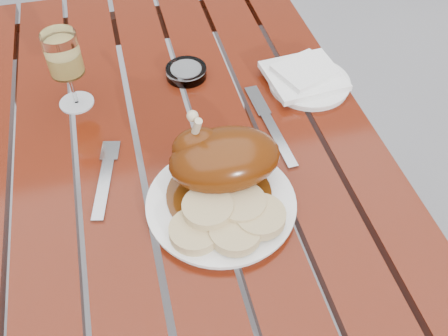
% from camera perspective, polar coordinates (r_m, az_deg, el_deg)
% --- Properties ---
extents(ground, '(60.00, 60.00, 0.00)m').
position_cam_1_polar(ground, '(1.58, -4.06, -16.71)').
color(ground, slate).
rests_on(ground, ground).
extents(table, '(0.80, 1.20, 0.75)m').
position_cam_1_polar(table, '(1.25, -4.97, -9.35)').
color(table, '#651B0C').
rests_on(table, ground).
extents(dinner_plate, '(0.33, 0.33, 0.02)m').
position_cam_1_polar(dinner_plate, '(0.84, -0.33, -4.18)').
color(dinner_plate, white).
rests_on(dinner_plate, table).
extents(roast_duck, '(0.20, 0.18, 0.14)m').
position_cam_1_polar(roast_duck, '(0.83, -0.39, 1.03)').
color(roast_duck, '#4F2409').
rests_on(roast_duck, dinner_plate).
extents(bread_dumplings, '(0.19, 0.13, 0.03)m').
position_cam_1_polar(bread_dumplings, '(0.80, 0.43, -5.74)').
color(bread_dumplings, tan).
rests_on(bread_dumplings, dinner_plate).
extents(wine_glass, '(0.09, 0.09, 0.16)m').
position_cam_1_polar(wine_glass, '(1.03, -17.43, 10.54)').
color(wine_glass, '#E7CC69').
rests_on(wine_glass, table).
extents(side_plate, '(0.21, 0.21, 0.01)m').
position_cam_1_polar(side_plate, '(1.09, 9.68, 9.55)').
color(side_plate, white).
rests_on(side_plate, table).
extents(napkin, '(0.17, 0.16, 0.01)m').
position_cam_1_polar(napkin, '(1.09, 9.09, 10.36)').
color(napkin, white).
rests_on(napkin, side_plate).
extents(ashtray, '(0.12, 0.12, 0.02)m').
position_cam_1_polar(ashtray, '(1.10, -4.34, 10.89)').
color(ashtray, '#B2B7BC').
rests_on(ashtray, table).
extents(fork, '(0.06, 0.17, 0.01)m').
position_cam_1_polar(fork, '(0.91, -13.50, -1.58)').
color(fork, gray).
rests_on(fork, table).
extents(knife, '(0.03, 0.21, 0.01)m').
position_cam_1_polar(knife, '(0.98, 5.68, 4.30)').
color(knife, gray).
rests_on(knife, table).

